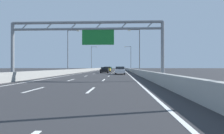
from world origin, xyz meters
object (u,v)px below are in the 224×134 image
(sign_gantry, at_px, (88,35))
(green_car, at_px, (110,68))
(streetlamp_left_far, at_px, (92,57))
(silver_car, at_px, (105,68))
(streetlamp_right_far, at_px, (130,57))
(black_car, at_px, (105,70))
(orange_car, at_px, (121,68))
(streetlamp_right_mid, at_px, (138,48))
(yellow_car, at_px, (107,69))
(white_car, at_px, (120,70))
(streetlamp_left_mid, at_px, (69,49))
(blue_car, at_px, (121,69))

(sign_gantry, relative_size, green_car, 3.88)
(streetlamp_left_far, xyz_separation_m, silver_car, (3.70, 17.82, -4.67))
(streetlamp_right_far, height_order, black_car, streetlamp_right_far)
(streetlamp_right_far, distance_m, orange_car, 32.50)
(streetlamp_right_mid, height_order, yellow_car, streetlamp_right_mid)
(sign_gantry, relative_size, streetlamp_left_far, 1.73)
(streetlamp_right_mid, height_order, black_car, streetlamp_right_mid)
(streetlamp_right_far, relative_size, black_car, 2.12)
(orange_car, height_order, yellow_car, yellow_car)
(white_car, bearing_deg, streetlamp_right_mid, 38.98)
(sign_gantry, distance_m, black_car, 25.75)
(black_car, bearing_deg, streetlamp_right_mid, -34.09)
(sign_gantry, height_order, streetlamp_right_mid, streetlamp_right_mid)
(streetlamp_right_mid, bearing_deg, streetlamp_left_far, 114.23)
(streetlamp_left_far, bearing_deg, yellow_car, -68.79)
(streetlamp_right_mid, bearing_deg, streetlamp_left_mid, 180.00)
(orange_car, height_order, silver_car, orange_car)
(streetlamp_right_mid, xyz_separation_m, streetlamp_right_far, (0.00, 33.17, 0.00))
(orange_car, bearing_deg, green_car, 103.12)
(blue_car, xyz_separation_m, green_car, (-7.35, 54.23, 0.05))
(streetlamp_left_far, relative_size, yellow_car, 2.19)
(silver_car, bearing_deg, sign_gantry, -86.85)
(white_car, height_order, silver_car, white_car)
(green_car, bearing_deg, sign_gantry, -88.14)
(streetlamp_left_mid, distance_m, white_car, 12.37)
(orange_car, bearing_deg, white_car, -90.19)
(sign_gantry, distance_m, blue_car, 63.23)
(streetlamp_left_far, bearing_deg, sign_gantry, -81.87)
(streetlamp_left_far, xyz_separation_m, yellow_car, (7.30, -18.80, -4.62))
(streetlamp_left_far, bearing_deg, black_car, -75.40)
(streetlamp_left_mid, bearing_deg, green_car, 87.74)
(blue_car, height_order, yellow_car, yellow_car)
(streetlamp_left_mid, height_order, green_car, streetlamp_left_mid)
(orange_car, relative_size, silver_car, 1.06)
(green_car, bearing_deg, orange_car, -76.88)
(streetlamp_right_far, distance_m, white_car, 36.84)
(silver_car, bearing_deg, streetlamp_left_mid, -94.15)
(sign_gantry, bearing_deg, streetlamp_right_mid, 70.17)
(streetlamp_right_far, relative_size, yellow_car, 2.19)
(streetlamp_left_mid, height_order, streetlamp_right_far, same)
(white_car, distance_m, yellow_car, 17.92)
(streetlamp_right_far, bearing_deg, yellow_car, -112.09)
(sign_gantry, distance_m, streetlamp_right_far, 53.92)
(yellow_car, bearing_deg, sign_gantry, -89.45)
(streetlamp_left_mid, relative_size, orange_car, 2.14)
(orange_car, relative_size, black_car, 0.99)
(sign_gantry, bearing_deg, yellow_car, 90.55)
(streetlamp_right_mid, distance_m, black_car, 10.34)
(silver_car, xyz_separation_m, green_car, (0.12, 45.98, 0.04))
(blue_car, height_order, green_car, green_car)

